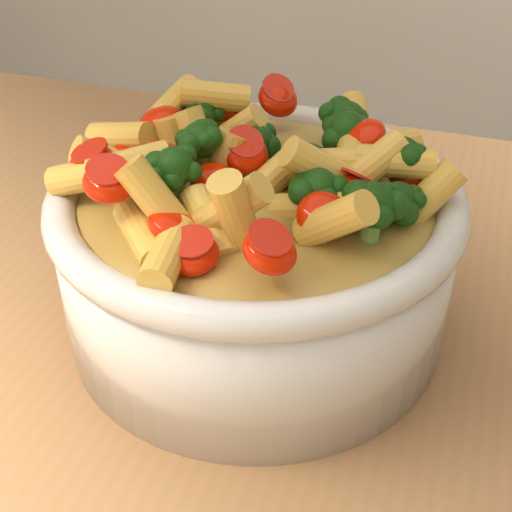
% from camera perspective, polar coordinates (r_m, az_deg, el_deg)
% --- Properties ---
extents(table, '(1.20, 0.80, 0.90)m').
position_cam_1_polar(table, '(0.55, -3.31, -16.02)').
color(table, '#A36C46').
rests_on(table, ground).
extents(serving_bowl, '(0.26, 0.26, 0.11)m').
position_cam_1_polar(serving_bowl, '(0.47, 0.00, 0.14)').
color(serving_bowl, silver).
rests_on(serving_bowl, table).
extents(pasta_salad, '(0.21, 0.21, 0.05)m').
position_cam_1_polar(pasta_salad, '(0.43, 0.00, 7.71)').
color(pasta_salad, '#F1BE4C').
rests_on(pasta_salad, serving_bowl).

